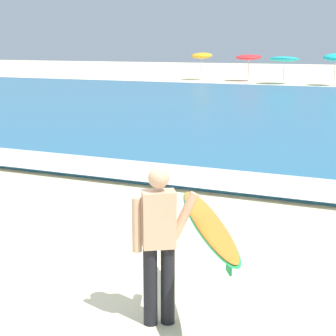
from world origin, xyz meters
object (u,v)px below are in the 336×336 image
at_px(beach_umbrella_1, 249,57).
at_px(beach_umbrella_3, 336,57).
at_px(beach_umbrella_0, 202,56).
at_px(surfer_with_board, 181,232).
at_px(beach_umbrella_2, 284,59).

bearing_deg(beach_umbrella_1, beach_umbrella_3, -19.12).
bearing_deg(beach_umbrella_1, beach_umbrella_0, 178.09).
relative_size(surfer_with_board, beach_umbrella_2, 0.93).
bearing_deg(beach_umbrella_0, beach_umbrella_2, -16.66).
bearing_deg(beach_umbrella_0, beach_umbrella_3, -13.03).
xyz_separation_m(beach_umbrella_0, beach_umbrella_1, (4.14, -0.14, -0.09)).
xyz_separation_m(surfer_with_board, beach_umbrella_0, (-14.07, 38.62, 1.00)).
distance_m(beach_umbrella_0, beach_umbrella_2, 7.80).
bearing_deg(surfer_with_board, beach_umbrella_2, 100.27).
xyz_separation_m(beach_umbrella_2, beach_umbrella_3, (3.78, -0.37, 0.18)).
relative_size(beach_umbrella_1, beach_umbrella_2, 0.96).
bearing_deg(beach_umbrella_2, beach_umbrella_0, 163.34).
height_order(surfer_with_board, beach_umbrella_0, beach_umbrella_0).
xyz_separation_m(surfer_with_board, beach_umbrella_2, (-6.60, 36.39, 0.84)).
height_order(beach_umbrella_0, beach_umbrella_2, beach_umbrella_0).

